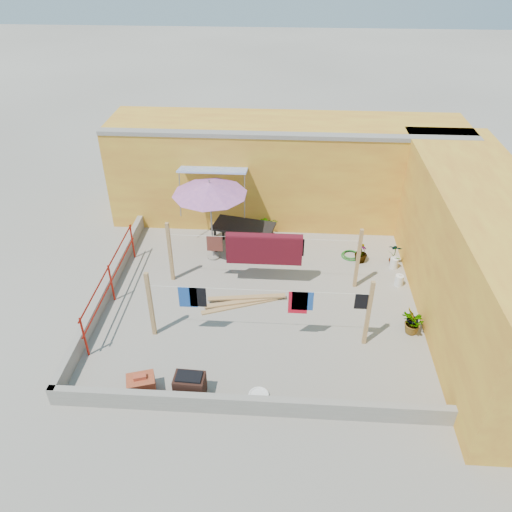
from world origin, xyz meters
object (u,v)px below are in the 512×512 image
at_px(white_basin, 259,395).
at_px(plant_back_a, 267,227).
at_px(patio_umbrella, 210,189).
at_px(brick_stack, 141,385).
at_px(brazier, 190,385).
at_px(green_hose, 350,255).
at_px(outdoor_table, 244,228).
at_px(water_jug_b, 399,280).
at_px(water_jug_a, 394,263).

distance_m(white_basin, plant_back_a, 6.37).
relative_size(patio_umbrella, brick_stack, 3.70).
bearing_deg(brazier, green_hose, 54.89).
xyz_separation_m(outdoor_table, plant_back_a, (0.65, 0.75, -0.38)).
xyz_separation_m(white_basin, plant_back_a, (-0.13, 6.36, 0.33)).
relative_size(outdoor_table, brick_stack, 2.85).
bearing_deg(brick_stack, green_hose, 48.27).
height_order(patio_umbrella, water_jug_b, patio_umbrella).
height_order(brick_stack, green_hose, brick_stack).
height_order(brick_stack, white_basin, brick_stack).
height_order(outdoor_table, brazier, outdoor_table).
relative_size(outdoor_table, water_jug_a, 5.24).
height_order(brazier, white_basin, brazier).
relative_size(brazier, plant_back_a, 0.89).
distance_m(white_basin, green_hose, 5.94).
height_order(patio_umbrella, water_jug_a, patio_umbrella).
bearing_deg(water_jug_a, patio_umbrella, 177.84).
bearing_deg(white_basin, patio_umbrella, 107.84).
bearing_deg(plant_back_a, patio_umbrella, -140.19).
bearing_deg(green_hose, water_jug_a, -23.83).
height_order(white_basin, plant_back_a, plant_back_a).
distance_m(patio_umbrella, brick_stack, 5.59).
bearing_deg(outdoor_table, brick_stack, -106.57).
bearing_deg(water_jug_b, plant_back_a, 148.44).
xyz_separation_m(brick_stack, white_basin, (2.46, 0.04, -0.18)).
xyz_separation_m(patio_umbrella, green_hose, (4.05, 0.32, -2.20)).
bearing_deg(water_jug_a, outdoor_table, 170.81).
xyz_separation_m(white_basin, water_jug_a, (3.58, 4.91, 0.12)).
bearing_deg(green_hose, brick_stack, -131.73).
bearing_deg(water_jug_a, brick_stack, -140.71).
xyz_separation_m(outdoor_table, water_jug_a, (4.36, -0.71, -0.59)).
relative_size(patio_umbrella, plant_back_a, 3.41).
height_order(outdoor_table, green_hose, outdoor_table).
relative_size(brazier, water_jug_b, 1.80).
xyz_separation_m(patio_umbrella, brazier, (0.21, -5.14, -1.96)).
relative_size(white_basin, plant_back_a, 0.60).
height_order(water_jug_b, green_hose, water_jug_b).
height_order(outdoor_table, brick_stack, outdoor_table).
distance_m(green_hose, plant_back_a, 2.73).
height_order(patio_umbrella, plant_back_a, patio_umbrella).
height_order(brazier, green_hose, brazier).
height_order(brazier, plant_back_a, plant_back_a).
bearing_deg(patio_umbrella, brazier, -87.63).
xyz_separation_m(brick_stack, brazier, (1.03, -0.00, 0.06)).
relative_size(green_hose, plant_back_a, 0.76).
bearing_deg(outdoor_table, plant_back_a, 49.22).
xyz_separation_m(outdoor_table, brazier, (-0.65, -5.65, -0.47)).
relative_size(outdoor_table, green_hose, 3.47).
bearing_deg(patio_umbrella, white_basin, -72.16).
distance_m(brazier, plant_back_a, 6.53).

